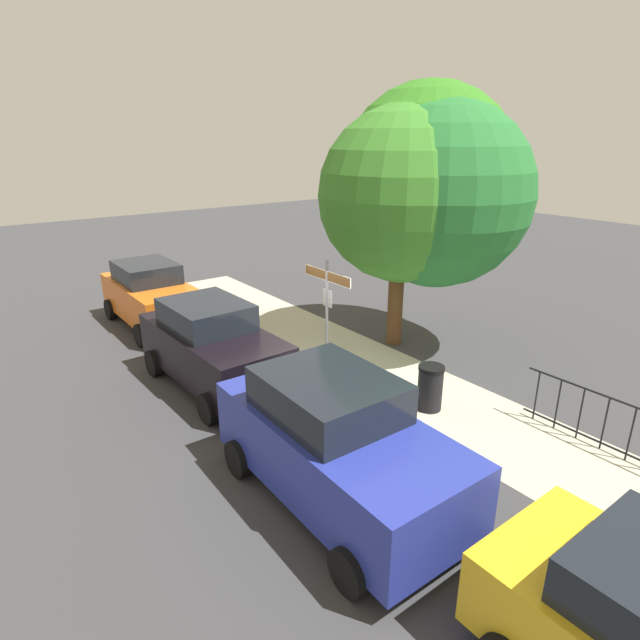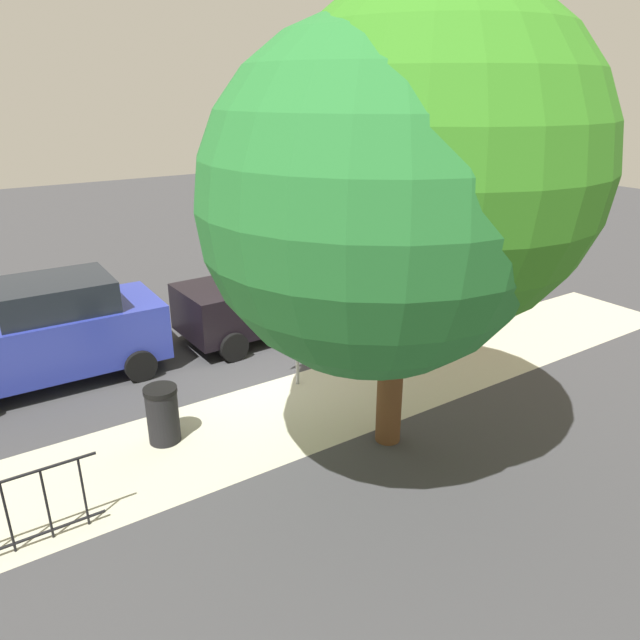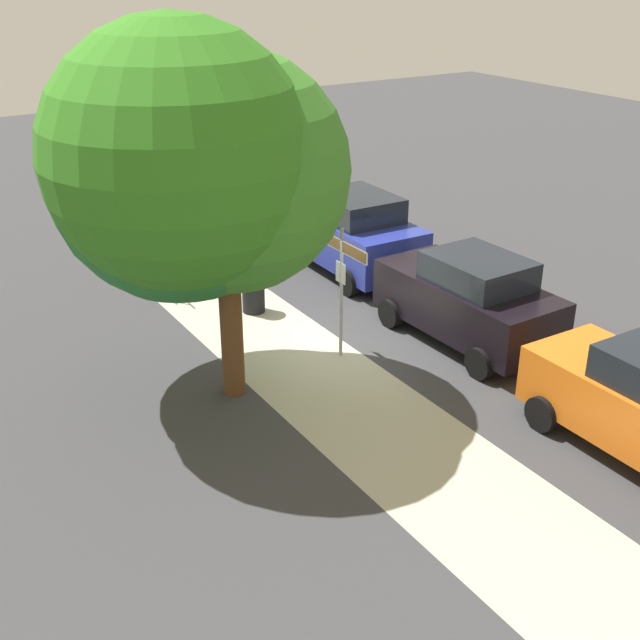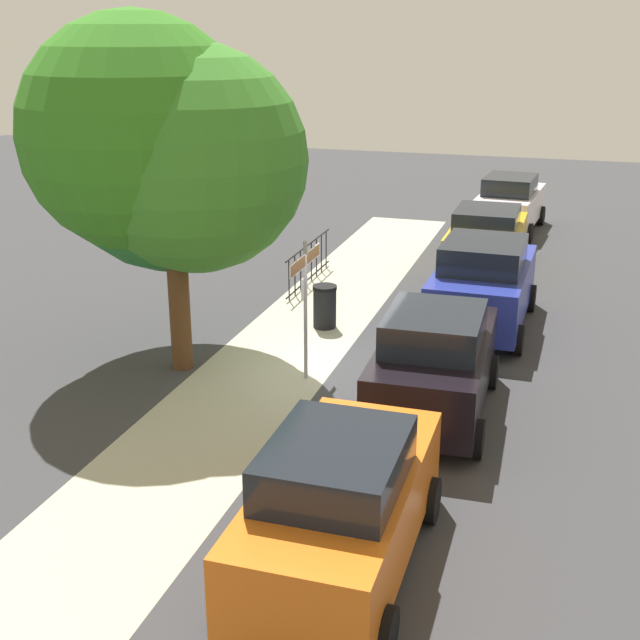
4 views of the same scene
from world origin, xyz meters
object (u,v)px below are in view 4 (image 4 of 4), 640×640
Objects in this scene: car_yellow at (486,238)px; car_white at (510,204)px; car_black at (434,362)px; street_sign at (305,283)px; car_orange at (340,504)px; trash_bin at (325,306)px; shade_tree at (167,149)px; car_blue at (483,284)px.

car_white is (4.80, -0.19, 0.04)m from car_yellow.
car_black is 0.99× the size of car_yellow.
car_orange is at bearing -157.83° from street_sign.
car_white is at bearing -2.46° from car_yellow.
car_white is 4.30× the size of trash_bin.
car_orange is 4.81m from car_black.
car_white is (13.27, -5.44, -3.31)m from shade_tree.
car_yellow is at bearing -31.79° from shade_tree.
shade_tree is at bearing 138.10° from trash_bin.
trash_bin is at bearing -41.90° from shade_tree.
car_orange is 0.98× the size of car_white.
car_black is 0.95× the size of car_blue.
shade_tree is 14.72m from car_white.
street_sign is 0.65× the size of car_yellow.
car_blue reaches higher than car_orange.
car_yellow is 6.54m from trash_bin.
shade_tree is at bearing 40.88° from car_orange.
shade_tree is at bearing 76.74° from car_black.
car_black is at bearing -140.24° from trash_bin.
car_yellow is at bearing -26.36° from trash_bin.
car_orange reaches higher than trash_bin.
car_orange is 0.94× the size of car_blue.
car_blue reaches higher than car_yellow.
shade_tree is 1.64× the size of car_orange.
shade_tree reaches higher than street_sign.
car_yellow is at bearing -0.49° from car_orange.
car_blue is 1.05× the size of car_yellow.
street_sign is at bearing -170.24° from trash_bin.
shade_tree is 5.15m from trash_bin.
street_sign is 2.79× the size of trash_bin.
trash_bin is (-5.85, 2.90, -0.41)m from car_yellow.
car_black is 9.60m from car_yellow.
street_sign is at bearing 164.48° from car_yellow.
car_white is at bearing 2.70° from car_blue.
shade_tree reaches higher than car_orange.
car_blue is (9.60, -0.57, 0.07)m from car_orange.
street_sign is at bearing -95.56° from shade_tree.
shade_tree is 1.54× the size of car_blue.
car_yellow is (9.60, 0.22, -0.08)m from car_black.
car_orange reaches higher than car_yellow.
trash_bin is (3.75, 3.12, -0.49)m from car_black.
car_blue is at bearing -36.06° from street_sign.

